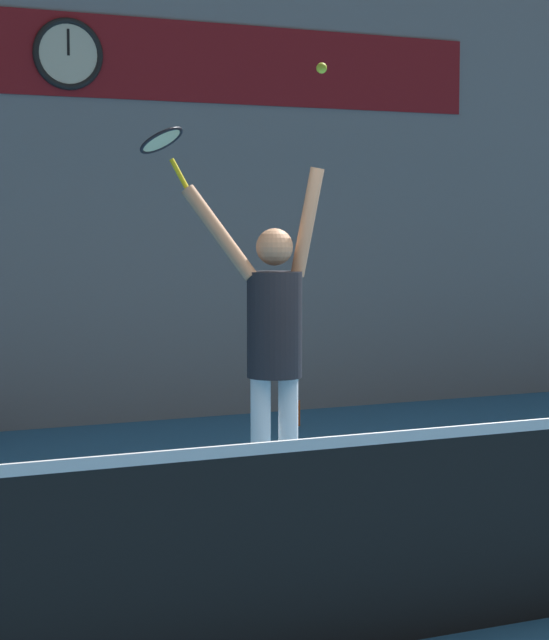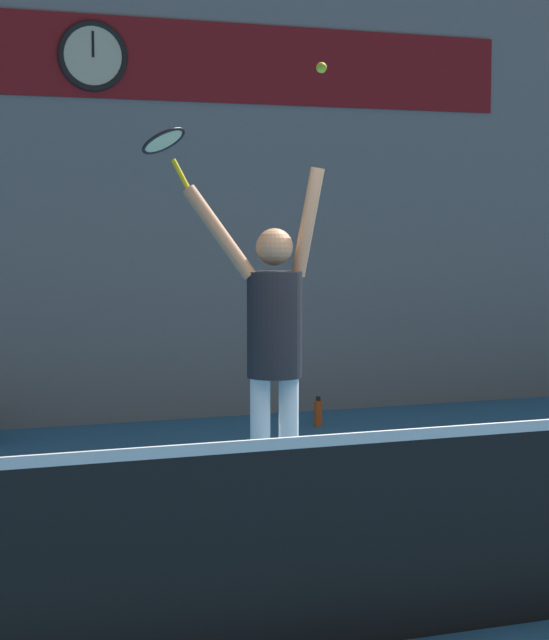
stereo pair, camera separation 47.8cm
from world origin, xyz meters
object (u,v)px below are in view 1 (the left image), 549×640
scoreboard_clock (68,54)px  tennis_player (274,334)px  tennis_racket (163,143)px  tennis_ball (322,68)px  water_bottle (296,412)px

scoreboard_clock → tennis_player: size_ratio=0.29×
tennis_player → tennis_racket: bearing=146.8°
tennis_player → tennis_ball: 1.72m
water_bottle → tennis_ball: bearing=-112.5°
scoreboard_clock → tennis_player: scoreboard_clock is taller
tennis_racket → water_bottle: tennis_racket is taller
tennis_racket → water_bottle: (2.09, 2.40, -2.25)m
scoreboard_clock → tennis_player: bearing=-83.4°
tennis_racket → water_bottle: size_ratio=1.52×
scoreboard_clock → water_bottle: bearing=-22.4°
water_bottle → tennis_player: bearing=-118.0°
scoreboard_clock → tennis_ball: 3.82m
tennis_racket → scoreboard_clock: bearing=86.5°
tennis_racket → water_bottle: 3.90m
scoreboard_clock → tennis_racket: bearing=-93.5°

